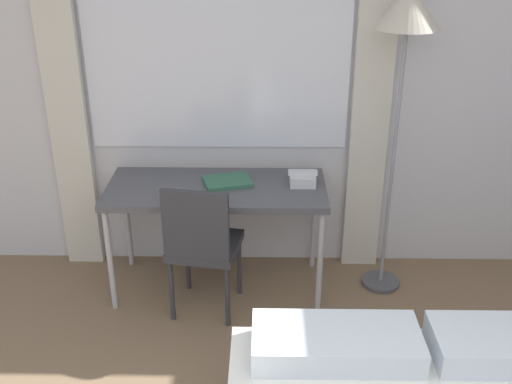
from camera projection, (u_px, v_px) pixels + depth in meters
wall_back_with_window at (271, 70)px, 3.73m from camera, size 5.41×0.13×2.70m
desk at (216, 194)px, 3.69m from camera, size 1.35×0.59×0.72m
desk_chair at (202, 242)px, 3.50m from camera, size 0.46×0.46×0.87m
standing_lamp at (407, 29)px, 3.28m from camera, size 0.36×0.36×1.91m
telephone at (303, 178)px, 3.69m from camera, size 0.18×0.16×0.09m
book at (227, 181)px, 3.71m from camera, size 0.33×0.28×0.02m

